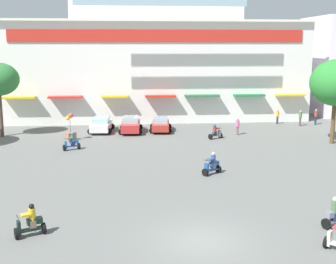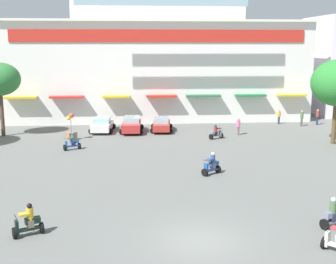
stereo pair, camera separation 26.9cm
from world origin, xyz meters
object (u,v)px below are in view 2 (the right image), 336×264
object	(u,v)px
parked_car_0	(102,124)
scooter_rider_0	(28,222)
pedestrian_2	(317,116)
balloon_vendor_cart	(71,129)
scooter_rider_3	(334,215)
parked_car_2	(162,124)
pedestrian_0	(238,126)
pedestrian_1	(279,116)
scooter_rider_5	(216,133)
scooter_rider_4	(72,143)
pedestrian_3	(302,117)
parked_car_1	(132,124)
scooter_rider_2	(212,165)

from	to	relation	value
parked_car_0	scooter_rider_0	bearing A→B (deg)	-93.93
pedestrian_2	scooter_rider_0	bearing A→B (deg)	-133.30
pedestrian_2	balloon_vendor_cart	xyz separation A→B (m)	(-26.16, -5.89, 0.07)
scooter_rider_3	balloon_vendor_cart	xyz separation A→B (m)	(-15.47, 21.16, 0.43)
parked_car_2	pedestrian_0	size ratio (longest dim) A/B	2.40
pedestrian_1	balloon_vendor_cart	world-z (taller)	balloon_vendor_cart
parked_car_0	scooter_rider_5	distance (m)	11.82
scooter_rider_5	parked_car_2	bearing A→B (deg)	140.36
scooter_rider_3	scooter_rider_4	size ratio (longest dim) A/B	1.05
scooter_rider_3	pedestrian_3	xyz separation A→B (m)	(8.66, 26.45, 0.35)
parked_car_1	parked_car_0	bearing A→B (deg)	168.97
parked_car_0	pedestrian_0	size ratio (longest dim) A/B	2.62
pedestrian_0	pedestrian_2	distance (m)	11.12
parked_car_0	parked_car_2	size ratio (longest dim) A/B	1.09
parked_car_2	pedestrian_1	distance (m)	13.83
scooter_rider_2	balloon_vendor_cart	world-z (taller)	balloon_vendor_cart
scooter_rider_4	parked_car_1	bearing A→B (deg)	55.15
scooter_rider_5	pedestrian_2	size ratio (longest dim) A/B	0.83
scooter_rider_0	pedestrian_3	size ratio (longest dim) A/B	0.90
scooter_rider_2	scooter_rider_0	bearing A→B (deg)	-138.61
scooter_rider_2	pedestrian_1	bearing A→B (deg)	59.63
parked_car_2	scooter_rider_2	size ratio (longest dim) A/B	2.57
parked_car_2	scooter_rider_2	xyz separation A→B (m)	(2.47, -15.46, -0.07)
pedestrian_3	balloon_vendor_cart	bearing A→B (deg)	-167.64
scooter_rider_5	pedestrian_1	bearing A→B (deg)	40.66
scooter_rider_5	pedestrian_1	world-z (taller)	pedestrian_1
parked_car_0	scooter_rider_3	bearing A→B (deg)	-62.82
parked_car_0	scooter_rider_2	distance (m)	17.95
scooter_rider_3	balloon_vendor_cart	distance (m)	26.22
parked_car_2	pedestrian_1	bearing A→B (deg)	13.61
scooter_rider_2	scooter_rider_4	world-z (taller)	scooter_rider_2
pedestrian_3	scooter_rider_3	bearing A→B (deg)	-108.14
parked_car_1	balloon_vendor_cart	bearing A→B (deg)	-149.41
scooter_rider_5	pedestrian_0	xyz separation A→B (m)	(2.52, 1.65, 0.35)
scooter_rider_0	balloon_vendor_cart	xyz separation A→B (m)	(-0.90, 20.91, 0.43)
scooter_rider_0	pedestrian_2	bearing A→B (deg)	46.70
scooter_rider_2	scooter_rider_5	world-z (taller)	scooter_rider_2
scooter_rider_2	parked_car_1	bearing A→B (deg)	109.96
parked_car_0	balloon_vendor_cart	distance (m)	4.70
pedestrian_2	scooter_rider_5	bearing A→B (deg)	-153.07
parked_car_2	balloon_vendor_cart	size ratio (longest dim) A/B	1.57
parked_car_1	scooter_rider_2	world-z (taller)	parked_car_1
parked_car_0	scooter_rider_3	xyz separation A→B (m)	(12.87, -25.06, -0.10)
scooter_rider_3	pedestrian_3	size ratio (longest dim) A/B	0.91
pedestrian_2	pedestrian_3	bearing A→B (deg)	-163.39
scooter_rider_4	scooter_rider_5	world-z (taller)	scooter_rider_4
parked_car_1	scooter_rider_3	bearing A→B (deg)	-68.04
pedestrian_0	balloon_vendor_cart	bearing A→B (deg)	-175.92
parked_car_1	scooter_rider_5	xyz separation A→B (m)	(7.97, -3.82, -0.22)
scooter_rider_0	scooter_rider_2	distance (m)	13.64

